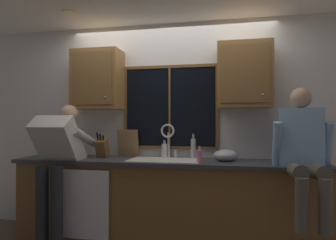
{
  "coord_description": "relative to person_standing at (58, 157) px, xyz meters",
  "views": [
    {
      "loc": [
        0.71,
        -3.57,
        1.35
      ],
      "look_at": [
        0.04,
        -0.3,
        1.37
      ],
      "focal_mm": 31.86,
      "sensor_mm": 36.0,
      "label": 1
    }
  ],
  "objects": [
    {
      "name": "upper_cabinet_left",
      "position": [
        0.27,
        0.44,
        0.9
      ],
      "size": [
        0.59,
        0.36,
        0.72
      ],
      "color": "olive"
    },
    {
      "name": "person_sitting_on_counter",
      "position": [
        2.53,
        0.04,
        0.15
      ],
      "size": [
        0.54,
        0.62,
        1.26
      ],
      "color": "#595147",
      "rests_on": "countertop"
    },
    {
      "name": "countertop",
      "position": [
        1.14,
        0.3,
        -0.06
      ],
      "size": [
        3.42,
        0.62,
        0.04
      ],
      "primitive_type": "cube",
      "color": "#38383D",
      "rests_on": "lower_cabinet_run"
    },
    {
      "name": "ceiling_downlight_left",
      "position": [
        0.13,
        0.01,
        1.59
      ],
      "size": [
        0.14,
        0.14,
        0.01
      ],
      "primitive_type": "cylinder",
      "color": "#FFEAB2"
    },
    {
      "name": "window_frame_left",
      "position": [
        0.57,
        0.59,
        0.57
      ],
      "size": [
        0.03,
        0.02,
        0.95
      ],
      "primitive_type": "cube",
      "color": "brown"
    },
    {
      "name": "faucet",
      "position": [
        1.15,
        0.49,
        0.22
      ],
      "size": [
        0.18,
        0.09,
        0.4
      ],
      "color": "silver",
      "rests_on": "countertop"
    },
    {
      "name": "knife_block",
      "position": [
        0.37,
        0.34,
        0.07
      ],
      "size": [
        0.12,
        0.18,
        0.32
      ],
      "color": "brown",
      "rests_on": "countertop"
    },
    {
      "name": "upper_cabinet_right",
      "position": [
        2.01,
        0.44,
        0.9
      ],
      "size": [
        0.59,
        0.36,
        0.72
      ],
      "color": "olive"
    },
    {
      "name": "lower_cabinet_run",
      "position": [
        1.14,
        0.32,
        -0.52
      ],
      "size": [
        3.36,
        0.58,
        0.88
      ],
      "primitive_type": "cube",
      "color": "brown",
      "rests_on": "floor"
    },
    {
      "name": "back_wall",
      "position": [
        1.14,
        0.67,
        0.32
      ],
      "size": [
        5.76,
        0.12,
        2.55
      ],
      "primitive_type": "cube",
      "color": "silver",
      "rests_on": "floor"
    },
    {
      "name": "bottle_tall_clear",
      "position": [
        1.44,
        0.52,
        0.09
      ],
      "size": [
        0.06,
        0.06,
        0.29
      ],
      "color": "#B7B7BC",
      "rests_on": "countertop"
    },
    {
      "name": "soap_dispenser",
      "position": [
        1.54,
        0.15,
        0.03
      ],
      "size": [
        0.06,
        0.07,
        0.18
      ],
      "color": "pink",
      "rests_on": "countertop"
    },
    {
      "name": "window_frame_bottom",
      "position": [
        1.14,
        0.59,
        0.08
      ],
      "size": [
        1.17,
        0.02,
        0.04
      ],
      "primitive_type": "cube",
      "color": "brown"
    },
    {
      "name": "dishwasher_front",
      "position": [
        0.3,
        -0.0,
        -0.5
      ],
      "size": [
        0.6,
        0.02,
        0.74
      ],
      "primitive_type": "cube",
      "color": "white"
    },
    {
      "name": "window_frame_right",
      "position": [
        1.71,
        0.59,
        0.57
      ],
      "size": [
        0.03,
        0.02,
        0.95
      ],
      "primitive_type": "cube",
      "color": "brown"
    },
    {
      "name": "cutting_board",
      "position": [
        0.63,
        0.52,
        0.13
      ],
      "size": [
        0.26,
        0.09,
        0.33
      ],
      "primitive_type": "cube",
      "rotation": [
        0.21,
        0.0,
        0.0
      ],
      "color": "#997047",
      "rests_on": "countertop"
    },
    {
      "name": "person_standing",
      "position": [
        0.0,
        0.0,
        0.0
      ],
      "size": [
        0.53,
        0.7,
        1.55
      ],
      "color": "#262628",
      "rests_on": "floor"
    },
    {
      "name": "window_frame_top",
      "position": [
        1.14,
        0.59,
        1.06
      ],
      "size": [
        1.17,
        0.02,
        0.04
      ],
      "primitive_type": "cube",
      "color": "brown"
    },
    {
      "name": "window_mullion_center",
      "position": [
        1.14,
        0.59,
        0.57
      ],
      "size": [
        0.02,
        0.02,
        0.95
      ],
      "primitive_type": "cube",
      "color": "brown"
    },
    {
      "name": "mixing_bowl",
      "position": [
        1.81,
        0.35,
        0.02
      ],
      "size": [
        0.26,
        0.26,
        0.13
      ],
      "primitive_type": "ellipsoid",
      "color": "#B7B7BC",
      "rests_on": "countertop"
    },
    {
      "name": "bottle_green_glass",
      "position": [
        1.09,
        0.51,
        0.05
      ],
      "size": [
        0.07,
        0.07,
        0.21
      ],
      "color": "silver",
      "rests_on": "countertop"
    },
    {
      "name": "window_glass",
      "position": [
        1.14,
        0.6,
        0.57
      ],
      "size": [
        1.1,
        0.02,
        0.95
      ],
      "primitive_type": "cube",
      "color": "black"
    },
    {
      "name": "sink",
      "position": [
        1.14,
        0.31,
        -0.13
      ],
      "size": [
        0.8,
        0.46,
        0.21
      ],
      "color": "white",
      "rests_on": "lower_cabinet_run"
    }
  ]
}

